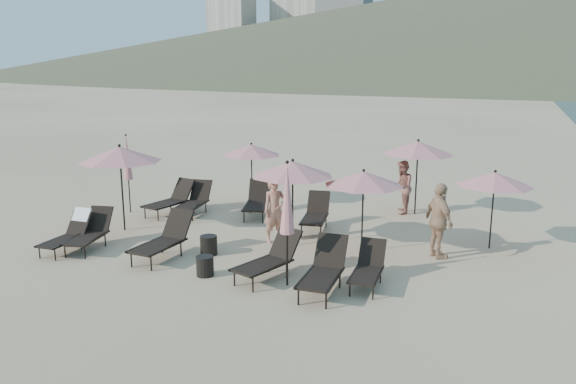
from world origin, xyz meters
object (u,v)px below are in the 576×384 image
at_px(umbrella_closed_1, 127,158).
at_px(umbrella_open_5, 495,179).
at_px(umbrella_open_2, 364,179).
at_px(umbrella_closed_0, 287,200).
at_px(lounger_4, 324,269).
at_px(lounger_5, 368,267).
at_px(side_table_0, 209,245).
at_px(beachgoer_b, 402,187).
at_px(umbrella_open_0, 120,154).
at_px(lounger_6, 195,200).
at_px(lounger_2, 164,239).
at_px(beachgoer_c, 439,221).
at_px(lounger_3, 269,258).
at_px(umbrella_open_4, 418,148).
at_px(lounger_1, 90,232).
at_px(umbrella_open_3, 251,150).
at_px(side_table_1, 205,266).
at_px(lounger_8, 257,201).
at_px(lounger_7, 171,199).
at_px(umbrella_open_1, 293,169).
at_px(beachgoer_a, 275,210).
at_px(lounger_0, 69,232).
at_px(lounger_9, 316,214).

bearing_deg(umbrella_closed_1, umbrella_open_5, 2.28).
bearing_deg(umbrella_open_2, umbrella_closed_0, -108.14).
xyz_separation_m(lounger_4, lounger_5, (0.78, 0.65, -0.07)).
distance_m(side_table_0, beachgoer_b, 6.90).
distance_m(umbrella_open_0, umbrella_open_2, 6.84).
distance_m(lounger_6, beachgoer_b, 6.58).
height_order(lounger_2, umbrella_closed_0, umbrella_closed_0).
relative_size(lounger_2, beachgoer_c, 1.01).
xyz_separation_m(lounger_3, umbrella_open_4, (2.06, 6.80, 1.65)).
distance_m(lounger_1, umbrella_open_3, 6.25).
height_order(umbrella_closed_1, side_table_1, umbrella_closed_1).
bearing_deg(lounger_8, umbrella_closed_1, 179.07).
bearing_deg(umbrella_open_3, lounger_7, -132.22).
xyz_separation_m(umbrella_open_1, beachgoer_a, (-0.55, 0.11, -1.17)).
relative_size(lounger_4, lounger_6, 1.03).
relative_size(lounger_2, beachgoer_a, 1.09).
bearing_deg(umbrella_open_1, lounger_4, -56.67).
height_order(umbrella_closed_0, beachgoer_c, umbrella_closed_0).
distance_m(lounger_2, lounger_8, 4.49).
bearing_deg(lounger_0, lounger_3, -1.39).
bearing_deg(umbrella_closed_1, lounger_6, 15.19).
xyz_separation_m(lounger_2, umbrella_open_2, (4.36, 2.27, 1.39)).
height_order(umbrella_open_1, umbrella_open_5, umbrella_open_1).
relative_size(lounger_2, umbrella_open_4, 0.78).
bearing_deg(umbrella_open_0, side_table_0, -16.40).
relative_size(lounger_6, beachgoer_c, 0.95).
bearing_deg(umbrella_open_0, umbrella_open_3, 62.91).
distance_m(umbrella_open_1, beachgoer_b, 4.93).
bearing_deg(umbrella_closed_1, umbrella_open_1, -11.45).
height_order(lounger_6, beachgoer_a, beachgoer_a).
height_order(lounger_6, umbrella_open_5, umbrella_open_5).
relative_size(lounger_1, lounger_2, 0.94).
xyz_separation_m(lounger_2, side_table_0, (0.88, 0.63, -0.25)).
xyz_separation_m(umbrella_closed_1, beachgoer_b, (8.11, 3.10, -0.91)).
bearing_deg(lounger_3, umbrella_open_0, 179.00).
height_order(lounger_9, umbrella_open_0, umbrella_open_0).
bearing_deg(lounger_9, lounger_7, 171.01).
bearing_deg(beachgoer_b, lounger_5, -7.87).
xyz_separation_m(lounger_1, lounger_4, (6.44, -0.43, 0.03)).
bearing_deg(lounger_7, umbrella_open_4, 32.84).
bearing_deg(lounger_8, beachgoer_a, -72.08).
relative_size(umbrella_open_2, side_table_0, 4.44).
bearing_deg(beachgoer_b, beachgoer_c, 10.36).
relative_size(lounger_4, umbrella_closed_0, 0.67).
bearing_deg(lounger_0, beachgoer_b, 41.16).
distance_m(lounger_3, beachgoer_c, 4.33).
bearing_deg(umbrella_open_2, umbrella_open_0, -174.45).
bearing_deg(lounger_9, umbrella_closed_0, -89.12).
bearing_deg(lounger_8, side_table_0, -100.17).
bearing_deg(lounger_3, umbrella_closed_0, -5.46).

